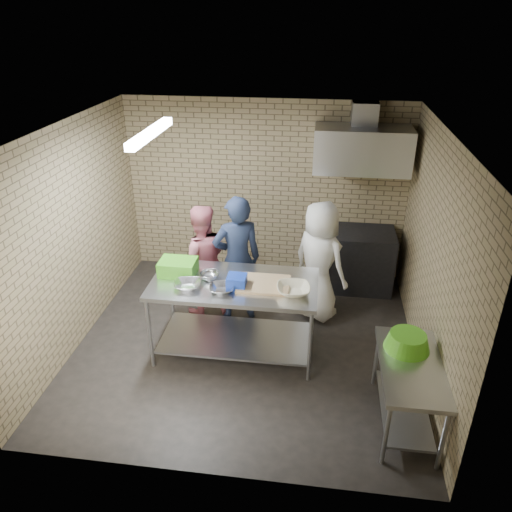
{
  "coord_description": "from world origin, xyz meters",
  "views": [
    {
      "loc": [
        0.81,
        -5.02,
        3.85
      ],
      "look_at": [
        0.1,
        0.2,
        1.15
      ],
      "focal_mm": 34.49,
      "sensor_mm": 36.0,
      "label": 1
    }
  ],
  "objects": [
    {
      "name": "green_crate",
      "position": [
        -0.81,
        -0.03,
        1.06
      ],
      "size": [
        0.43,
        0.32,
        0.17
      ],
      "primitive_type": "cube",
      "color": "green",
      "rests_on": "prep_table"
    },
    {
      "name": "back_wall",
      "position": [
        0.0,
        2.0,
        1.35
      ],
      "size": [
        4.2,
        0.06,
        2.7
      ],
      "primitive_type": "cube",
      "color": "#97825E",
      "rests_on": "ground"
    },
    {
      "name": "woman_pink",
      "position": [
        -0.7,
        0.65,
        0.79
      ],
      "size": [
        0.94,
        0.84,
        1.58
      ],
      "primitive_type": "imported",
      "rotation": [
        0.0,
        0.0,
        3.52
      ],
      "color": "#C46775",
      "rests_on": "floor"
    },
    {
      "name": "mixing_bowl_a",
      "position": [
        -0.61,
        -0.35,
        1.01
      ],
      "size": [
        0.34,
        0.34,
        0.07
      ],
      "primitive_type": "imported",
      "rotation": [
        0.0,
        0.0,
        0.14
      ],
      "color": "silver",
      "rests_on": "prep_table"
    },
    {
      "name": "mixing_bowl_b",
      "position": [
        -0.41,
        -0.1,
        1.01
      ],
      "size": [
        0.26,
        0.26,
        0.07
      ],
      "primitive_type": "imported",
      "rotation": [
        0.0,
        0.0,
        0.14
      ],
      "color": "#ABAEB2",
      "rests_on": "prep_table"
    },
    {
      "name": "front_wall",
      "position": [
        0.0,
        -2.0,
        1.35
      ],
      "size": [
        4.2,
        0.06,
        2.7
      ],
      "primitive_type": "cube",
      "color": "#97825E",
      "rests_on": "ground"
    },
    {
      "name": "side_counter",
      "position": [
        1.8,
        -1.1,
        0.38
      ],
      "size": [
        0.6,
        1.2,
        0.75
      ],
      "primitive_type": "cube",
      "color": "silver",
      "rests_on": "floor"
    },
    {
      "name": "floor",
      "position": [
        0.0,
        0.0,
        0.0
      ],
      "size": [
        4.2,
        4.2,
        0.0
      ],
      "primitive_type": "plane",
      "color": "black",
      "rests_on": "ground"
    },
    {
      "name": "cutting_board",
      "position": [
        0.24,
        -0.17,
        0.99
      ],
      "size": [
        0.59,
        0.45,
        0.03
      ],
      "primitive_type": "cube",
      "color": "tan",
      "rests_on": "prep_table"
    },
    {
      "name": "blue_tub",
      "position": [
        -0.06,
        -0.25,
        1.04
      ],
      "size": [
        0.22,
        0.22,
        0.14
      ],
      "primitive_type": "cube",
      "color": "#1636A9",
      "rests_on": "prep_table"
    },
    {
      "name": "hood_duct",
      "position": [
        1.35,
        1.85,
        2.55
      ],
      "size": [
        0.35,
        0.3,
        0.3
      ],
      "primitive_type": "cube",
      "color": "#A5A8AD",
      "rests_on": "back_wall"
    },
    {
      "name": "left_wall",
      "position": [
        -2.1,
        0.0,
        1.35
      ],
      "size": [
        0.06,
        4.0,
        2.7
      ],
      "primitive_type": "cube",
      "color": "#97825E",
      "rests_on": "ground"
    },
    {
      "name": "green_basin",
      "position": [
        1.78,
        -0.85,
        0.83
      ],
      "size": [
        0.46,
        0.46,
        0.17
      ],
      "primitive_type": null,
      "color": "#59C626",
      "rests_on": "side_counter"
    },
    {
      "name": "mixing_bowl_c",
      "position": [
        -0.21,
        -0.37,
        1.01
      ],
      "size": [
        0.32,
        0.32,
        0.07
      ],
      "primitive_type": "imported",
      "rotation": [
        0.0,
        0.0,
        0.14
      ],
      "color": "#AAADB1",
      "rests_on": "prep_table"
    },
    {
      "name": "ceiling",
      "position": [
        0.0,
        0.0,
        2.7
      ],
      "size": [
        4.2,
        4.2,
        0.0
      ],
      "primitive_type": "plane",
      "rotation": [
        3.14,
        0.0,
        0.0
      ],
      "color": "black",
      "rests_on": "ground"
    },
    {
      "name": "man_navy",
      "position": [
        -0.2,
        0.58,
        0.88
      ],
      "size": [
        0.75,
        0.64,
        1.76
      ],
      "primitive_type": "imported",
      "rotation": [
        0.0,
        0.0,
        3.54
      ],
      "color": "#141832",
      "rests_on": "floor"
    },
    {
      "name": "woman_white",
      "position": [
        0.86,
        0.78,
        0.83
      ],
      "size": [
        0.96,
        0.9,
        1.65
      ],
      "primitive_type": "imported",
      "rotation": [
        0.0,
        0.0,
        2.5
      ],
      "color": "white",
      "rests_on": "floor"
    },
    {
      "name": "bottle_green",
      "position": [
        1.8,
        1.89,
        2.02
      ],
      "size": [
        0.06,
        0.06,
        0.15
      ],
      "primitive_type": "cylinder",
      "color": "green",
      "rests_on": "wall_shelf"
    },
    {
      "name": "wall_shelf",
      "position": [
        1.65,
        1.89,
        1.92
      ],
      "size": [
        0.8,
        0.2,
        0.04
      ],
      "primitive_type": "cube",
      "color": "#3F2B19",
      "rests_on": "back_wall"
    },
    {
      "name": "fluorescent_fixture",
      "position": [
        -1.0,
        0.0,
        2.64
      ],
      "size": [
        0.1,
        1.25,
        0.08
      ],
      "primitive_type": "cube",
      "color": "white",
      "rests_on": "ceiling"
    },
    {
      "name": "prep_table",
      "position": [
        -0.11,
        -0.15,
        0.49
      ],
      "size": [
        1.94,
        0.97,
        0.97
      ],
      "primitive_type": "cube",
      "color": "silver",
      "rests_on": "floor"
    },
    {
      "name": "stove",
      "position": [
        1.35,
        1.65,
        0.45
      ],
      "size": [
        1.2,
        0.7,
        0.9
      ],
      "primitive_type": "cube",
      "color": "black",
      "rests_on": "floor"
    },
    {
      "name": "right_wall",
      "position": [
        2.1,
        0.0,
        1.35
      ],
      "size": [
        0.06,
        4.0,
        2.7
      ],
      "primitive_type": "cube",
      "color": "#97825E",
      "rests_on": "ground"
    },
    {
      "name": "bottle_red",
      "position": [
        1.4,
        1.89,
        2.03
      ],
      "size": [
        0.07,
        0.07,
        0.18
      ],
      "primitive_type": "cylinder",
      "color": "#B22619",
      "rests_on": "wall_shelf"
    },
    {
      "name": "ceramic_bowl",
      "position": [
        0.59,
        -0.3,
        1.02
      ],
      "size": [
        0.42,
        0.42,
        0.09
      ],
      "primitive_type": "imported",
      "rotation": [
        0.0,
        0.0,
        0.14
      ],
      "color": "beige",
      "rests_on": "prep_table"
    },
    {
      "name": "range_hood",
      "position": [
        1.35,
        1.7,
        2.1
      ],
      "size": [
        1.3,
        0.6,
        0.6
      ],
      "primitive_type": "cube",
      "color": "silver",
      "rests_on": "back_wall"
    }
  ]
}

